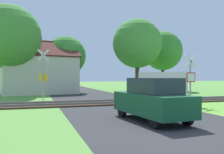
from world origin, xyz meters
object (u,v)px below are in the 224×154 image
Objects in this scene: tree_center at (66,56)px; tree_left at (9,37)px; tree_far at (163,51)px; mail_truck at (160,83)px; stop_sign_near at (191,77)px; house at (39,74)px; crossing_sign_far at (43,73)px; tree_right at (137,44)px; parked_car at (152,99)px.

tree_left is at bearing -151.54° from tree_center.
tree_far is 1.50× the size of mail_truck.
stop_sign_near is 0.37× the size of house.
crossing_sign_far reaches higher than mail_truck.
tree_center is 11.76m from mail_truck.
house is at bearing 101.53° from crossing_sign_far.
tree_right is at bearing 2.81° from tree_left.
tree_far is 18.97m from tree_left.
house reaches higher than stop_sign_near.
tree_right is at bearing -17.53° from tree_center.
stop_sign_near is 16.82m from house.
tree_far reaches higher than parked_car.
tree_far is at bearing 44.13° from crossing_sign_far.
mail_truck is (7.42, -8.64, -2.94)m from tree_center.
mail_truck is (10.42, -7.48, -0.90)m from house.
crossing_sign_far is 13.36m from tree_right.
tree_center is at bearing 162.47° from tree_right.
mail_truck is at bearing -93.58° from tree_right.
tree_left is (-11.72, 12.27, 3.86)m from stop_sign_near.
crossing_sign_far is at bearing 120.39° from mail_truck.
tree_far is at bearing 3.11° from tree_center.
tree_left reaches higher than mail_truck.
tree_center is at bearing -176.89° from tree_far.
crossing_sign_far is 8.65m from house.
tree_far is at bearing -111.03° from stop_sign_near.
stop_sign_near is at bearing -46.32° from tree_left.
parked_car is (1.23, -19.56, -3.29)m from tree_center.
stop_sign_near is 6.35m from parked_car.
tree_center reaches higher than mail_truck.
tree_far is 11.49m from mail_truck.
tree_right is 8.31m from tree_center.
tree_left reaches higher than house.
tree_far reaches higher than stop_sign_near.
tree_far is 1.89× the size of parked_car.
house is 16.20m from tree_far.
stop_sign_near is 0.38× the size of tree_right.
tree_right reaches higher than tree_center.
crossing_sign_far is 19.06m from tree_far.
house is at bearing -158.88° from tree_center.
tree_center is at bearing -66.87° from stop_sign_near.
house is (-0.21, 8.65, 0.03)m from crossing_sign_far.
stop_sign_near is 17.40m from tree_left.
tree_left reaches higher than stop_sign_near.
house is 1.34× the size of tree_center.
crossing_sign_far is 8.13m from tree_left.
mail_truck is at bearing -119.94° from tree_far.
parked_car is at bearing -111.05° from tree_right.
parked_car is (4.02, -9.75, -1.21)m from crossing_sign_far.
parked_car is (7.00, -16.43, -4.75)m from tree_left.
tree_center is 1.56× the size of parked_car.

